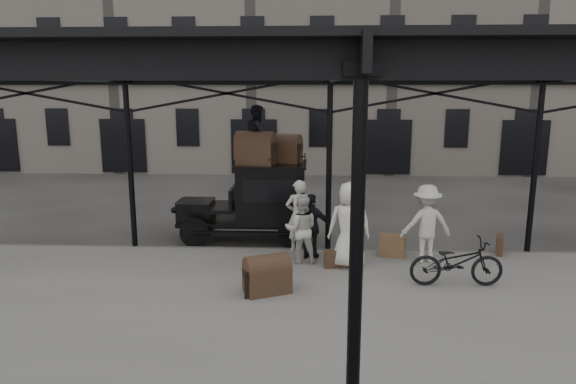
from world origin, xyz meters
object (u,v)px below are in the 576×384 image
porter_official (311,227)px  steamer_trunk_platform (267,277)px  porter_left (299,216)px  bicycle (456,262)px  taxi (260,198)px  steamer_trunk_roof_near (256,151)px

porter_official → steamer_trunk_platform: (-0.88, -2.12, -0.47)m
porter_left → bicycle: size_ratio=0.95×
taxi → porter_left: taxi is taller
porter_official → bicycle: size_ratio=0.83×
taxi → porter_official: (1.42, -1.91, -0.26)m
porter_left → bicycle: 3.98m
porter_left → taxi: bearing=-61.7°
porter_official → steamer_trunk_platform: size_ratio=1.79×
steamer_trunk_platform → steamer_trunk_roof_near: bearing=74.8°
steamer_trunk_platform → bicycle: bearing=-16.4°
taxi → steamer_trunk_roof_near: 1.37m
taxi → steamer_trunk_platform: size_ratio=4.11×
porter_official → porter_left: bearing=-46.6°
bicycle → porter_left: bearing=55.1°
porter_left → steamer_trunk_platform: (-0.57, -2.70, -0.58)m
steamer_trunk_platform → porter_left: bearing=53.7°
porter_official → steamer_trunk_roof_near: steamer_trunk_roof_near is taller
bicycle → steamer_trunk_roof_near: steamer_trunk_roof_near is taller
porter_left → porter_official: (0.32, -0.58, -0.12)m
porter_left → bicycle: (3.31, -2.16, -0.41)m
steamer_trunk_roof_near → porter_official: bearing=-36.7°
steamer_trunk_roof_near → steamer_trunk_platform: size_ratio=1.13×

